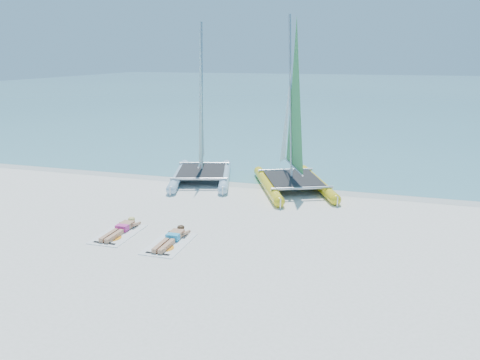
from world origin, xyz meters
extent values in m
plane|color=white|center=(0.00, 0.00, 0.00)|extent=(140.00, 140.00, 0.00)
cube|color=#75C4C4|center=(0.00, 63.00, 0.01)|extent=(140.00, 115.00, 0.01)
cube|color=silver|center=(0.00, 5.50, 0.00)|extent=(140.00, 1.40, 0.01)
cylinder|color=#BCE0F7|center=(-3.05, 5.17, 0.20)|extent=(1.63, 4.38, 0.39)
cone|color=#BCE0F7|center=(-3.74, 7.52, 0.20)|extent=(0.52, 0.65, 0.37)
cylinder|color=#BCE0F7|center=(-1.14, 5.73, 0.20)|extent=(1.63, 4.38, 0.39)
cone|color=#BCE0F7|center=(-1.84, 8.08, 0.20)|extent=(0.52, 0.65, 0.37)
cube|color=black|center=(-2.10, 5.45, 0.42)|extent=(2.53, 2.89, 0.03)
cylinder|color=#B0B3B7|center=(-2.32, 6.21, 3.48)|extent=(0.42, 1.15, 6.13)
cylinder|color=yellow|center=(0.95, 4.83, 0.20)|extent=(2.22, 4.36, 0.41)
cone|color=yellow|center=(-0.07, 7.14, 0.20)|extent=(0.59, 0.69, 0.39)
cylinder|color=yellow|center=(2.83, 5.65, 0.20)|extent=(2.22, 4.36, 0.41)
cone|color=yellow|center=(1.81, 7.97, 0.20)|extent=(0.59, 0.69, 0.39)
cube|color=black|center=(1.89, 5.24, 0.44)|extent=(2.82, 3.10, 0.03)
cylinder|color=#B0B3B7|center=(1.56, 5.99, 3.59)|extent=(0.57, 1.14, 6.32)
cube|color=white|center=(-2.21, -1.15, 0.01)|extent=(1.00, 1.85, 0.02)
cube|color=tan|center=(-2.21, -0.72, 0.12)|extent=(0.36, 0.55, 0.17)
cube|color=#D73292|center=(-2.21, -0.92, 0.12)|extent=(0.37, 0.22, 0.17)
cube|color=tan|center=(-2.21, -1.52, 0.09)|extent=(0.31, 0.85, 0.13)
sphere|color=tan|center=(-2.21, -0.35, 0.16)|extent=(0.21, 0.21, 0.21)
ellipsoid|color=#ECD46F|center=(-2.21, -0.34, 0.20)|extent=(0.22, 0.24, 0.15)
cube|color=white|center=(-0.43, -1.39, 0.01)|extent=(1.00, 1.85, 0.02)
cube|color=tan|center=(-0.43, -0.96, 0.12)|extent=(0.36, 0.55, 0.17)
cube|color=#28A1D9|center=(-0.43, -1.16, 0.12)|extent=(0.37, 0.22, 0.17)
cube|color=tan|center=(-0.43, -1.76, 0.09)|extent=(0.31, 0.85, 0.13)
sphere|color=tan|center=(-0.43, -0.59, 0.16)|extent=(0.21, 0.21, 0.21)
ellipsoid|color=#3A2515|center=(-0.43, -0.58, 0.20)|extent=(0.22, 0.24, 0.15)
camera|label=1|loc=(5.06, -12.64, 5.20)|focal=35.00mm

